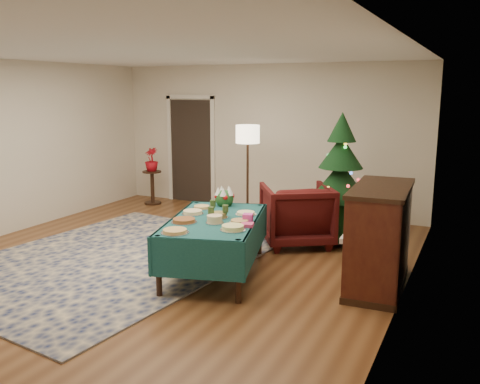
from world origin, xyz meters
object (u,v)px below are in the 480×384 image
at_px(gift_box, 248,218).
at_px(potted_plant, 152,165).
at_px(christmas_tree, 340,184).
at_px(buffet_table, 215,230).
at_px(side_table, 152,188).
at_px(piano, 379,238).
at_px(floor_lamp, 248,140).
at_px(armchair, 297,212).

bearing_deg(gift_box, potted_plant, 140.08).
bearing_deg(christmas_tree, gift_box, -105.57).
xyz_separation_m(buffet_table, side_table, (-2.99, 2.90, -0.24)).
bearing_deg(piano, christmas_tree, 118.76).
bearing_deg(floor_lamp, piano, -38.10).
bearing_deg(side_table, floor_lamp, -10.26).
xyz_separation_m(gift_box, potted_plant, (-3.41, 2.86, 0.04)).
xyz_separation_m(buffet_table, armchair, (0.50, 1.60, -0.07)).
relative_size(buffet_table, side_table, 3.06).
distance_m(gift_box, christmas_tree, 2.12).
bearing_deg(buffet_table, gift_box, 6.33).
distance_m(floor_lamp, piano, 3.41).
distance_m(gift_box, side_table, 4.47).
relative_size(floor_lamp, piano, 1.18).
bearing_deg(floor_lamp, armchair, -36.38).
xyz_separation_m(armchair, piano, (1.39, -1.15, 0.09)).
height_order(floor_lamp, piano, floor_lamp).
distance_m(armchair, piano, 1.81).
xyz_separation_m(floor_lamp, christmas_tree, (1.71, -0.41, -0.54)).
distance_m(buffet_table, gift_box, 0.47).
relative_size(floor_lamp, potted_plant, 3.63).
relative_size(armchair, piano, 0.70).
xyz_separation_m(potted_plant, christmas_tree, (3.98, -0.82, 0.08)).
bearing_deg(armchair, christmas_tree, -168.76).
bearing_deg(piano, potted_plant, 153.31).
distance_m(buffet_table, christmas_tree, 2.33).
height_order(armchair, christmas_tree, christmas_tree).
distance_m(buffet_table, side_table, 4.17).
bearing_deg(buffet_table, armchair, 72.82).
height_order(buffet_table, potted_plant, potted_plant).
distance_m(side_table, christmas_tree, 4.10).
bearing_deg(armchair, buffet_table, 39.99).
relative_size(armchair, christmas_tree, 0.51).
xyz_separation_m(floor_lamp, side_table, (-2.27, 0.41, -1.09)).
bearing_deg(christmas_tree, side_table, 168.37).
xyz_separation_m(armchair, christmas_tree, (0.50, 0.48, 0.37)).
xyz_separation_m(buffet_table, christmas_tree, (0.99, 2.08, 0.30)).
bearing_deg(armchair, potted_plant, -53.33).
height_order(buffet_table, christmas_tree, christmas_tree).
relative_size(buffet_table, gift_box, 17.98).
relative_size(armchair, floor_lamp, 0.59).
bearing_deg(buffet_table, piano, 13.43).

